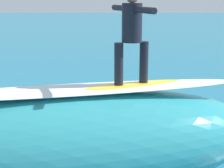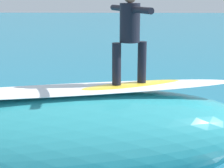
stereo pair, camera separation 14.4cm
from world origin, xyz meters
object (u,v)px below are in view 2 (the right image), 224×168
(surfboard_riding, at_px, (129,86))
(surfer_paddling, at_px, (99,104))
(surfer_riding, at_px, (130,30))
(surfboard_paddling, at_px, (102,110))

(surfboard_riding, distance_m, surfer_paddling, 4.92)
(surfboard_riding, relative_size, surfer_riding, 1.34)
(surfer_riding, relative_size, surfboard_paddling, 0.86)
(surfboard_riding, distance_m, surfboard_paddling, 4.89)
(surfer_paddling, bearing_deg, surfboard_paddling, -0.00)
(surfboard_riding, xyz_separation_m, surfer_riding, (0.00, 0.00, 1.00))
(surfer_riding, relative_size, surfer_paddling, 1.14)
(surfboard_riding, height_order, surfboard_paddling, surfboard_riding)
(surfer_riding, bearing_deg, surfer_paddling, -103.14)
(surfboard_riding, relative_size, surfboard_paddling, 1.15)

